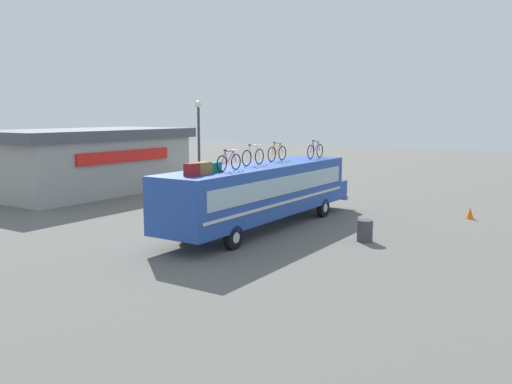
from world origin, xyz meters
name	(u,v)px	position (x,y,z in m)	size (l,w,h in m)	color
ground_plane	(260,229)	(0.00, 0.00, 0.00)	(120.00, 120.00, 0.00)	#605E59
bus	(263,190)	(0.20, 0.00, 1.73)	(13.03, 2.64, 2.87)	#23479E
luggage_bag_1	(192,170)	(-4.94, -0.21, 3.11)	(0.49, 0.39, 0.47)	maroon
luggage_bag_2	(202,168)	(-4.21, -0.08, 3.10)	(0.76, 0.42, 0.45)	olive
luggage_bag_3	(212,167)	(-3.40, 0.07, 3.06)	(0.73, 0.45, 0.38)	#1E7F66
rooftop_bicycle_1	(229,162)	(-2.73, -0.27, 3.24)	(1.61, 0.44, 0.87)	black
rooftop_bicycle_2	(253,157)	(-0.27, 0.20, 3.26)	(1.73, 0.44, 0.94)	black
rooftop_bicycle_3	(277,153)	(2.21, 0.45, 3.26)	(1.70, 0.44, 0.94)	black
rooftop_bicycle_4	(315,151)	(4.65, -0.37, 3.26)	(1.74, 0.44, 0.94)	black
roadside_building	(90,160)	(3.50, 15.55, 2.11)	(13.38, 7.07, 4.14)	#9E9E99
trash_bin	(365,231)	(0.25, -4.86, 0.44)	(0.63, 0.63, 0.88)	#3F3F47
traffic_cone	(470,213)	(7.54, -7.45, 0.28)	(0.37, 0.37, 0.56)	orange
street_lamp	(199,141)	(2.80, 5.75, 3.67)	(0.37, 0.37, 5.82)	#38383D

